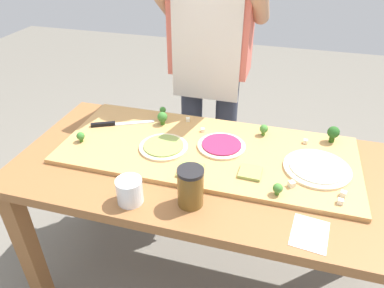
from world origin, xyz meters
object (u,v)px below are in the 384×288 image
(sauce_jar, at_px, (191,187))
(cook_center, at_px, (210,53))
(broccoli_floret_back_right, at_px, (264,129))
(cheese_crumble_b, at_px, (292,184))
(pizza_slice_near_right, at_px, (191,170))
(broccoli_floret_back_left, at_px, (162,117))
(pizza_whole_beet_magenta, at_px, (221,145))
(recipe_note, at_px, (310,233))
(chefs_knife, at_px, (114,124))
(broccoli_floret_center_right, at_px, (333,133))
(cheese_crumble_c, at_px, (343,194))
(pizza_whole_pesto_green, at_px, (164,147))
(pizza_whole_white_garlic, at_px, (317,168))
(cheese_crumble_f, at_px, (188,120))
(cheese_crumble_d, at_px, (203,130))
(cheese_crumble_e, at_px, (340,202))
(broccoli_floret_front_left, at_px, (278,188))
(flour_cup, at_px, (130,192))
(prep_table, at_px, (206,185))
(broccoli_floret_center_left, at_px, (163,110))
(pizza_slice_center, at_px, (250,172))
(cheese_crumble_a, at_px, (305,142))
(broccoli_floret_back_mid, at_px, (81,136))

(sauce_jar, relative_size, cook_center, 0.09)
(broccoli_floret_back_right, relative_size, cheese_crumble_b, 2.36)
(pizza_slice_near_right, relative_size, broccoli_floret_back_left, 1.49)
(pizza_whole_beet_magenta, distance_m, recipe_note, 0.53)
(pizza_whole_beet_magenta, bearing_deg, chefs_knife, 174.94)
(broccoli_floret_back_left, relative_size, broccoli_floret_center_right, 0.85)
(broccoli_floret_center_right, xyz_separation_m, cheese_crumble_c, (0.02, -0.36, -0.03))
(pizza_whole_pesto_green, xyz_separation_m, pizza_whole_white_garlic, (0.62, 0.02, -0.00))
(broccoli_floret_back_left, bearing_deg, pizza_whole_white_garlic, -13.76)
(pizza_whole_pesto_green, relative_size, cheese_crumble_f, 11.41)
(pizza_whole_white_garlic, distance_m, cheese_crumble_d, 0.52)
(pizza_whole_pesto_green, bearing_deg, chefs_knife, 157.41)
(pizza_whole_beet_magenta, xyz_separation_m, broccoli_floret_center_right, (0.45, 0.17, 0.04))
(pizza_whole_pesto_green, bearing_deg, cheese_crumble_c, -9.30)
(cheese_crumble_d, bearing_deg, cheese_crumble_f, 141.24)
(broccoli_floret_back_left, distance_m, recipe_note, 0.83)
(pizza_whole_beet_magenta, relative_size, cheese_crumble_c, 10.32)
(broccoli_floret_back_right, bearing_deg, cheese_crumble_e, -51.41)
(pizza_whole_white_garlic, relative_size, broccoli_floret_front_left, 5.56)
(pizza_whole_pesto_green, height_order, flour_cup, flour_cup)
(cook_center, bearing_deg, broccoli_floret_back_right, -46.24)
(pizza_whole_pesto_green, height_order, cheese_crumble_b, cheese_crumble_b)
(prep_table, distance_m, broccoli_floret_front_left, 0.35)
(flour_cup, xyz_separation_m, cook_center, (0.07, 0.88, 0.21))
(broccoli_floret_center_left, xyz_separation_m, cheese_crumble_b, (0.63, -0.38, -0.02))
(broccoli_floret_back_right, height_order, recipe_note, broccoli_floret_back_right)
(broccoli_floret_center_right, bearing_deg, broccoli_floret_center_left, 177.96)
(broccoli_floret_front_left, height_order, cheese_crumble_f, broccoli_floret_front_left)
(chefs_knife, relative_size, cheese_crumble_e, 14.99)
(broccoli_floret_back_right, xyz_separation_m, cheese_crumble_c, (0.31, -0.33, -0.02))
(pizza_whole_beet_magenta, bearing_deg, pizza_whole_pesto_green, -162.38)
(pizza_slice_near_right, bearing_deg, pizza_slice_center, 12.30)
(cheese_crumble_c, bearing_deg, cheese_crumble_d, 153.43)
(sauce_jar, bearing_deg, broccoli_floret_back_right, 68.35)
(cheese_crumble_a, distance_m, recipe_note, 0.51)
(pizza_whole_pesto_green, bearing_deg, cheese_crumble_d, 54.19)
(prep_table, height_order, pizza_whole_white_garlic, pizza_whole_white_garlic)
(broccoli_floret_center_right, bearing_deg, cheese_crumble_f, 179.63)
(pizza_whole_white_garlic, xyz_separation_m, sauce_jar, (-0.42, -0.29, 0.05))
(cheese_crumble_a, xyz_separation_m, cheese_crumble_f, (-0.54, 0.05, 0.00))
(broccoli_floret_center_left, bearing_deg, pizza_whole_pesto_green, -69.81)
(chefs_knife, relative_size, broccoli_floret_back_right, 5.28)
(pizza_whole_beet_magenta, height_order, broccoli_floret_center_right, broccoli_floret_center_right)
(pizza_whole_pesto_green, bearing_deg, broccoli_floret_front_left, -19.23)
(pizza_whole_white_garlic, xyz_separation_m, broccoli_floret_back_right, (-0.23, 0.20, 0.02))
(chefs_knife, distance_m, cheese_crumble_b, 0.85)
(prep_table, relative_size, broccoli_floret_back_mid, 34.01)
(pizza_whole_white_garlic, relative_size, pizza_slice_near_right, 2.74)
(pizza_slice_center, xyz_separation_m, cheese_crumble_a, (0.20, 0.28, 0.00))
(chefs_knife, xyz_separation_m, cheese_crumble_b, (0.82, -0.23, 0.00))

